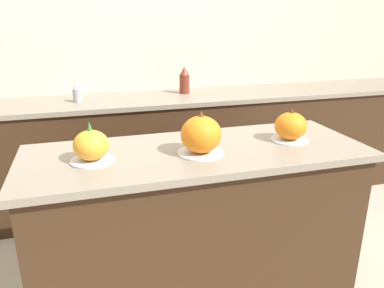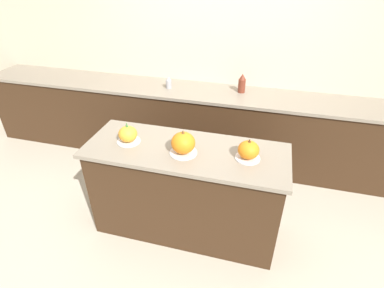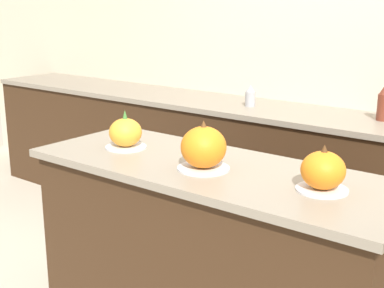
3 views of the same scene
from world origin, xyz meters
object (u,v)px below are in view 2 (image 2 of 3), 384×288
Objects in this scene: bottle_short at (169,83)px; bottle_tall at (242,83)px; pumpkin_cake_left at (128,134)px; pumpkin_cake_right at (249,150)px; pumpkin_cake_center at (184,143)px.

bottle_tall is at bearing 6.81° from bottle_short.
pumpkin_cake_left is 1.41× the size of bottle_short.
pumpkin_cake_left is 1.01× the size of pumpkin_cake_right.
pumpkin_cake_right reaches higher than bottle_short.
pumpkin_cake_right is 0.90× the size of bottle_tall.
pumpkin_cake_left reaches higher than bottle_short.
pumpkin_cake_left reaches higher than pumpkin_cake_right.
pumpkin_cake_right is at bearing -48.64° from bottle_short.
bottle_tall reaches higher than pumpkin_cake_right.
bottle_tall reaches higher than bottle_short.
bottle_tall reaches higher than pumpkin_cake_center.
bottle_tall is at bearing 99.34° from pumpkin_cake_right.
pumpkin_cake_left is 1.23m from bottle_short.
pumpkin_cake_center is at bearing -66.22° from bottle_short.
pumpkin_cake_center reaches higher than pumpkin_cake_left.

